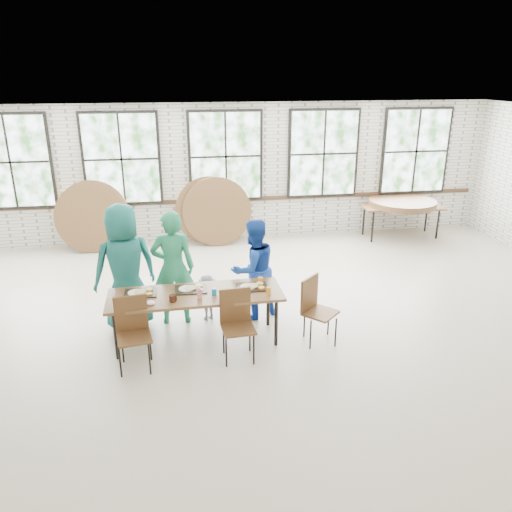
{
  "coord_description": "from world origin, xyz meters",
  "views": [
    {
      "loc": [
        -1.13,
        -6.42,
        3.64
      ],
      "look_at": [
        0.0,
        0.4,
        1.05
      ],
      "focal_mm": 35.0,
      "sensor_mm": 36.0,
      "label": 1
    }
  ],
  "objects": [
    {
      "name": "room",
      "position": [
        0.0,
        4.44,
        1.83
      ],
      "size": [
        12.0,
        12.0,
        12.0
      ],
      "color": "#B3A68E",
      "rests_on": "ground"
    },
    {
      "name": "dining_table",
      "position": [
        -0.93,
        -0.11,
        0.69
      ],
      "size": [
        2.41,
        0.84,
        0.74
      ],
      "rotation": [
        0.0,
        0.0,
        0.02
      ],
      "color": "brown",
      "rests_on": "ground"
    },
    {
      "name": "chair_near_left",
      "position": [
        -1.76,
        -0.59,
        0.56
      ],
      "size": [
        0.48,
        0.47,
        0.95
      ],
      "rotation": [
        0.0,
        0.0,
        0.16
      ],
      "color": "#54351C",
      "rests_on": "ground"
    },
    {
      "name": "chair_near_right",
      "position": [
        -0.42,
        -0.58,
        0.56
      ],
      "size": [
        0.45,
        0.43,
        0.95
      ],
      "rotation": [
        0.0,
        0.0,
        0.07
      ],
      "color": "#54351C",
      "rests_on": "ground"
    },
    {
      "name": "chair_spare",
      "position": [
        0.71,
        -0.34,
        0.56
      ],
      "size": [
        0.58,
        0.58,
        0.95
      ],
      "rotation": [
        0.0,
        0.0,
        0.76
      ],
      "color": "#54351C",
      "rests_on": "ground"
    },
    {
      "name": "adult_teal",
      "position": [
        -1.91,
        0.54,
        0.94
      ],
      "size": [
        1.06,
        0.86,
        1.89
      ],
      "primitive_type": "imported",
      "rotation": [
        0.0,
        0.0,
        3.47
      ],
      "color": "#1C6B5B",
      "rests_on": "ground"
    },
    {
      "name": "adult_green",
      "position": [
        -1.22,
        0.54,
        0.88
      ],
      "size": [
        0.65,
        0.43,
        1.76
      ],
      "primitive_type": "imported",
      "rotation": [
        0.0,
        0.0,
        3.12
      ],
      "color": "#217D52",
      "rests_on": "ground"
    },
    {
      "name": "toddler",
      "position": [
        -0.73,
        0.54,
        0.36
      ],
      "size": [
        0.53,
        0.4,
        0.73
      ],
      "primitive_type": "imported",
      "rotation": [
        0.0,
        0.0,
        3.46
      ],
      "color": "#181137",
      "rests_on": "ground"
    },
    {
      "name": "adult_blue",
      "position": [
        -0.02,
        0.54,
        0.78
      ],
      "size": [
        0.94,
        0.85,
        1.57
      ],
      "primitive_type": "imported",
      "rotation": [
        0.0,
        0.0,
        3.56
      ],
      "color": "#173FA1",
      "rests_on": "ground"
    },
    {
      "name": "storage_table",
      "position": [
        3.95,
        3.91,
        0.69
      ],
      "size": [
        1.86,
        0.89,
        0.74
      ],
      "rotation": [
        0.0,
        0.0,
        -0.08
      ],
      "color": "brown",
      "rests_on": "ground"
    },
    {
      "name": "tabletop_clutter",
      "position": [
        -0.81,
        -0.13,
        0.77
      ],
      "size": [
        1.99,
        0.61,
        0.11
      ],
      "color": "black",
      "rests_on": "dining_table"
    },
    {
      "name": "round_tops_stacked",
      "position": [
        3.95,
        3.91,
        0.8
      ],
      "size": [
        1.5,
        1.5,
        0.13
      ],
      "color": "brown",
      "rests_on": "storage_table"
    },
    {
      "name": "round_tops_leaning",
      "position": [
        -1.6,
        4.11,
        0.73
      ],
      "size": [
        4.14,
        0.42,
        1.49
      ],
      "color": "brown",
      "rests_on": "ground"
    }
  ]
}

